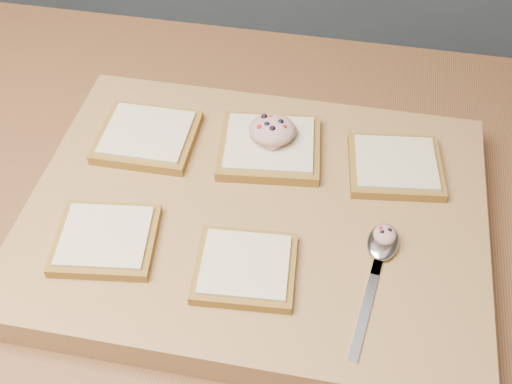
# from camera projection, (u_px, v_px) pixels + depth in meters

# --- Properties ---
(island_counter) EXTENTS (2.00, 0.80, 0.90)m
(island_counter) POSITION_uv_depth(u_px,v_px,m) (242.00, 363.00, 1.18)
(island_counter) COLOR slate
(island_counter) RESTS_ON ground
(cutting_board) EXTENTS (0.56, 0.42, 0.04)m
(cutting_board) POSITION_uv_depth(u_px,v_px,m) (256.00, 217.00, 0.80)
(cutting_board) COLOR #B5864D
(cutting_board) RESTS_ON island_counter
(bread_far_left) EXTENTS (0.13, 0.12, 0.02)m
(bread_far_left) POSITION_uv_depth(u_px,v_px,m) (147.00, 136.00, 0.86)
(bread_far_left) COLOR brown
(bread_far_left) RESTS_ON cutting_board
(bread_far_center) EXTENTS (0.14, 0.13, 0.02)m
(bread_far_center) POSITION_uv_depth(u_px,v_px,m) (269.00, 147.00, 0.84)
(bread_far_center) COLOR brown
(bread_far_center) RESTS_ON cutting_board
(bread_far_right) EXTENTS (0.13, 0.12, 0.02)m
(bread_far_right) POSITION_uv_depth(u_px,v_px,m) (395.00, 166.00, 0.82)
(bread_far_right) COLOR brown
(bread_far_right) RESTS_ON cutting_board
(bread_near_left) EXTENTS (0.13, 0.12, 0.02)m
(bread_near_left) POSITION_uv_depth(u_px,v_px,m) (106.00, 239.00, 0.74)
(bread_near_left) COLOR brown
(bread_near_left) RESTS_ON cutting_board
(bread_near_center) EXTENTS (0.12, 0.11, 0.02)m
(bread_near_center) POSITION_uv_depth(u_px,v_px,m) (245.00, 267.00, 0.72)
(bread_near_center) COLOR brown
(bread_near_center) RESTS_ON cutting_board
(tuna_salad_dollop) EXTENTS (0.06, 0.06, 0.03)m
(tuna_salad_dollop) POSITION_uv_depth(u_px,v_px,m) (272.00, 130.00, 0.83)
(tuna_salad_dollop) COLOR tan
(tuna_salad_dollop) RESTS_ON bread_far_center
(spoon) EXTENTS (0.05, 0.19, 0.01)m
(spoon) POSITION_uv_depth(u_px,v_px,m) (381.00, 251.00, 0.73)
(spoon) COLOR silver
(spoon) RESTS_ON cutting_board
(spoon_salad) EXTENTS (0.03, 0.03, 0.02)m
(spoon_salad) POSITION_uv_depth(u_px,v_px,m) (385.00, 234.00, 0.73)
(spoon_salad) COLOR tan
(spoon_salad) RESTS_ON spoon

